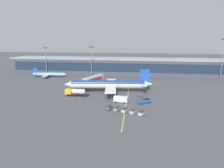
{
  "coord_description": "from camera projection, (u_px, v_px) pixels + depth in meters",
  "views": [
    {
      "loc": [
        15.83,
        -96.33,
        25.38
      ],
      "look_at": [
        -2.41,
        8.26,
        4.5
      ],
      "focal_mm": 35.88,
      "sensor_mm": 36.0,
      "label": 1
    }
  ],
  "objects": [
    {
      "name": "baggage_cart_0",
      "position": [
        109.0,
        108.0,
        82.8
      ],
      "size": [
        2.35,
        3.01,
        1.48
      ],
      "color": "#595B60",
      "rests_on": "ground_plane"
    },
    {
      "name": "main_airliner",
      "position": [
        108.0,
        84.0,
        110.66
      ],
      "size": [
        43.99,
        35.19,
        11.33
      ],
      "color": "white",
      "rests_on": "ground_plane"
    },
    {
      "name": "belt_loader",
      "position": [
        144.0,
        101.0,
        91.29
      ],
      "size": [
        6.07,
        5.54,
        3.49
      ],
      "color": "#285B9E",
      "rests_on": "ground_plane"
    },
    {
      "name": "apron_lead_in_line",
      "position": [
        127.0,
        97.0,
        101.63
      ],
      "size": [
        5.21,
        79.87,
        0.01
      ],
      "primitive_type": "cube",
      "rotation": [
        0.0,
        0.0,
        0.06
      ],
      "color": "yellow",
      "rests_on": "ground_plane"
    },
    {
      "name": "baggage_cart_2",
      "position": [
        125.0,
        110.0,
        79.71
      ],
      "size": [
        2.35,
        3.01,
        1.48
      ],
      "color": "#B2B7BC",
      "rests_on": "ground_plane"
    },
    {
      "name": "ground_plane",
      "position": [
        114.0,
        97.0,
        100.68
      ],
      "size": [
        700.0,
        700.0,
        0.0
      ],
      "primitive_type": "plane",
      "color": "#47494F"
    },
    {
      "name": "baggage_cart_4",
      "position": [
        141.0,
        113.0,
        76.61
      ],
      "size": [
        2.35,
        3.01,
        1.48
      ],
      "color": "#B2B7BC",
      "rests_on": "ground_plane"
    },
    {
      "name": "fuel_tanker",
      "position": [
        75.0,
        92.0,
        103.24
      ],
      "size": [
        10.98,
        3.47,
        3.25
      ],
      "color": "#232326",
      "rests_on": "ground_plane"
    },
    {
      "name": "commuter_jet_far",
      "position": [
        49.0,
        74.0,
        155.69
      ],
      "size": [
        24.38,
        19.44,
        6.51
      ],
      "color": "silver",
      "rests_on": "ground_plane"
    },
    {
      "name": "apron_light_mast_1",
      "position": [
        46.0,
        58.0,
        165.95
      ],
      "size": [
        2.8,
        0.5,
        20.25
      ],
      "color": "gray",
      "rests_on": "ground_plane"
    },
    {
      "name": "baggage_cart_3",
      "position": [
        133.0,
        112.0,
        78.16
      ],
      "size": [
        2.35,
        3.01,
        1.48
      ],
      "color": "#B2B7BC",
      "rests_on": "ground_plane"
    },
    {
      "name": "apron_light_mast_2",
      "position": [
        222.0,
        56.0,
        144.73
      ],
      "size": [
        2.8,
        0.5,
        26.23
      ],
      "color": "gray",
      "rests_on": "ground_plane"
    },
    {
      "name": "apron_light_mast_0",
      "position": [
        91.0,
        59.0,
        160.0
      ],
      "size": [
        2.8,
        0.5,
        20.86
      ],
      "color": "gray",
      "rests_on": "ground_plane"
    },
    {
      "name": "lavatory_truck",
      "position": [
        121.0,
        99.0,
        92.53
      ],
      "size": [
        6.08,
        3.16,
        2.5
      ],
      "color": "white",
      "rests_on": "ground_plane"
    },
    {
      "name": "terminal_building",
      "position": [
        126.0,
        66.0,
        168.82
      ],
      "size": [
        178.28,
        21.43,
        12.11
      ],
      "color": "#424751",
      "rests_on": "ground_plane"
    },
    {
      "name": "jet_bridge",
      "position": [
        94.0,
        79.0,
        119.91
      ],
      "size": [
        7.82,
        18.84,
        6.58
      ],
      "color": "#B2B7BC",
      "rests_on": "ground_plane"
    },
    {
      "name": "baggage_cart_1",
      "position": [
        117.0,
        109.0,
        81.25
      ],
      "size": [
        2.35,
        3.01,
        1.48
      ],
      "color": "gray",
      "rests_on": "ground_plane"
    }
  ]
}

